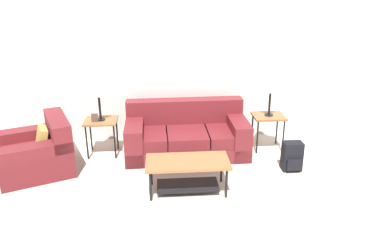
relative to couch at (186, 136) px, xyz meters
name	(u,v)px	position (x,y,z in m)	size (l,w,h in m)	color
wall_back	(202,66)	(0.33, 0.71, 1.01)	(8.84, 0.06, 2.60)	silver
couch	(186,136)	(0.00, 0.00, 0.00)	(1.98, 1.02, 0.82)	maroon
armchair	(38,153)	(-2.24, -0.48, -0.01)	(1.30, 1.29, 0.80)	maroon
coffee_table	(188,169)	(-0.07, -1.25, 0.04)	(1.10, 0.54, 0.45)	#935B33
side_table_left	(101,124)	(-1.37, 0.03, 0.23)	(0.51, 0.44, 0.59)	#935B33
side_table_right	(268,119)	(1.37, 0.03, 0.23)	(0.51, 0.44, 0.59)	#935B33
table_lamp_left	(98,90)	(-1.37, 0.03, 0.80)	(0.25, 0.25, 0.63)	black
table_lamp_right	(271,86)	(1.37, 0.03, 0.80)	(0.25, 0.25, 0.63)	black
backpack	(292,157)	(1.53, -0.77, -0.07)	(0.29, 0.27, 0.44)	black
picture_frame	(95,118)	(-1.45, -0.04, 0.37)	(0.10, 0.04, 0.13)	#4C3828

